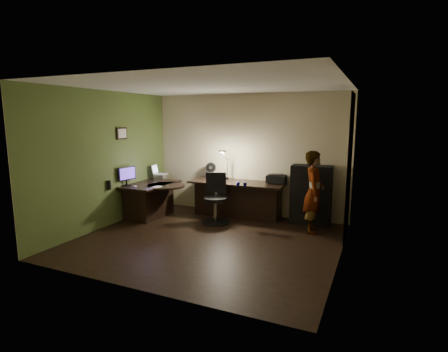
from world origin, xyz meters
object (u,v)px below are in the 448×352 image
at_px(monitor, 126,179).
at_px(desk_right, 237,199).
at_px(cabinet, 311,195).
at_px(office_chair, 215,199).
at_px(person, 314,192).
at_px(desk_left, 151,200).

bearing_deg(monitor, desk_right, 40.16).
bearing_deg(monitor, cabinet, 30.49).
distance_m(desk_right, monitor, 2.42).
xyz_separation_m(desk_right, office_chair, (-0.22, -0.63, 0.13)).
bearing_deg(person, desk_right, 69.53).
distance_m(desk_right, office_chair, 0.68).
xyz_separation_m(office_chair, person, (1.95, 0.25, 0.26)).
bearing_deg(desk_right, monitor, -151.88).
bearing_deg(desk_left, cabinet, 16.12).
xyz_separation_m(desk_left, person, (3.45, 0.39, 0.41)).
bearing_deg(desk_left, office_chair, 5.93).
bearing_deg(cabinet, desk_right, -177.69).
distance_m(desk_left, monitor, 0.73).
bearing_deg(desk_right, person, -13.85).
relative_size(cabinet, monitor, 2.75).
bearing_deg(monitor, office_chair, 26.87).
height_order(desk_left, cabinet, cabinet).
distance_m(monitor, office_chair, 1.95).
height_order(desk_right, monitor, monitor).
height_order(desk_left, desk_right, desk_right).
relative_size(desk_right, person, 1.34).
relative_size(desk_left, office_chair, 1.25).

